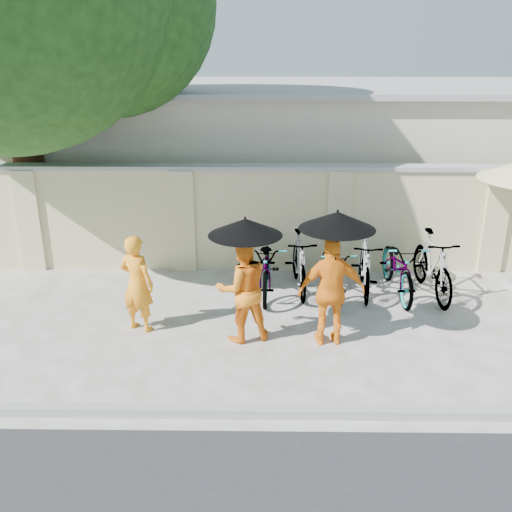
{
  "coord_description": "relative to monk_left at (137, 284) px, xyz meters",
  "views": [
    {
      "loc": [
        0.56,
        -7.49,
        4.23
      ],
      "look_at": [
        0.44,
        0.9,
        1.1
      ],
      "focal_mm": 40.0,
      "sensor_mm": 36.0,
      "label": 1
    }
  ],
  "objects": [
    {
      "name": "parasol_center",
      "position": [
        1.68,
        -0.36,
        1.03
      ],
      "size": [
        1.07,
        1.07,
        0.99
      ],
      "color": "black",
      "rests_on": "ground"
    },
    {
      "name": "monk_right",
      "position": [
        2.94,
        -0.39,
        0.06
      ],
      "size": [
        1.02,
        0.49,
        1.68
      ],
      "primitive_type": "imported",
      "rotation": [
        0.0,
        0.0,
        3.22
      ],
      "color": "orange",
      "rests_on": "ground"
    },
    {
      "name": "kerb",
      "position": [
        1.38,
        -2.23,
        -0.72
      ],
      "size": [
        40.0,
        0.16,
        0.12
      ],
      "primitive_type": "cube",
      "color": "#959595",
      "rests_on": "ground"
    },
    {
      "name": "compound_wall",
      "position": [
        2.38,
        2.67,
        0.22
      ],
      "size": [
        20.0,
        0.3,
        2.0
      ],
      "primitive_type": "cube",
      "color": "beige",
      "rests_on": "ground"
    },
    {
      "name": "parasol_right",
      "position": [
        2.96,
        -0.47,
        1.17
      ],
      "size": [
        1.08,
        1.08,
        1.12
      ],
      "color": "black",
      "rests_on": "ground"
    },
    {
      "name": "ground",
      "position": [
        1.38,
        -0.53,
        -0.78
      ],
      "size": [
        80.0,
        80.0,
        0.0
      ],
      "primitive_type": "plane",
      "color": "silver"
    },
    {
      "name": "monk_left",
      "position": [
        0.0,
        0.0,
        0.0
      ],
      "size": [
        0.67,
        0.57,
        1.56
      ],
      "primitive_type": "imported",
      "rotation": [
        0.0,
        0.0,
        2.73
      ],
      "color": "orange",
      "rests_on": "ground"
    },
    {
      "name": "bike_4",
      "position": [
        4.34,
        1.42,
        -0.26
      ],
      "size": [
        0.76,
        1.99,
        1.03
      ],
      "primitive_type": "imported",
      "rotation": [
        0.0,
        0.0,
        0.04
      ],
      "color": "gray",
      "rests_on": "ground"
    },
    {
      "name": "building_behind",
      "position": [
        3.38,
        6.47,
        0.82
      ],
      "size": [
        14.0,
        6.0,
        3.2
      ],
      "primitive_type": "cube",
      "color": "beige",
      "rests_on": "ground"
    },
    {
      "name": "bike_2",
      "position": [
        3.17,
        1.4,
        -0.32
      ],
      "size": [
        0.76,
        1.78,
        0.91
      ],
      "primitive_type": "imported",
      "rotation": [
        0.0,
        0.0,
        0.09
      ],
      "color": "gray",
      "rests_on": "ground"
    },
    {
      "name": "bike_5",
      "position": [
        4.92,
        1.37,
        -0.2
      ],
      "size": [
        0.68,
        1.94,
        1.15
      ],
      "primitive_type": "imported",
      "rotation": [
        0.0,
        0.0,
        0.08
      ],
      "color": "gray",
      "rests_on": "ground"
    },
    {
      "name": "bike_1",
      "position": [
        2.59,
        1.56,
        -0.24
      ],
      "size": [
        0.61,
        1.81,
        1.07
      ],
      "primitive_type": "imported",
      "rotation": [
        0.0,
        0.0,
        0.06
      ],
      "color": "gray",
      "rests_on": "ground"
    },
    {
      "name": "monk_center",
      "position": [
        1.63,
        -0.28,
        0.06
      ],
      "size": [
        0.97,
        0.85,
        1.67
      ],
      "primitive_type": "imported",
      "rotation": [
        0.0,
        0.0,
        3.46
      ],
      "color": "orange",
      "rests_on": "ground"
    },
    {
      "name": "bike_3",
      "position": [
        3.76,
        1.46,
        -0.26
      ],
      "size": [
        0.65,
        1.78,
        1.04
      ],
      "primitive_type": "imported",
      "rotation": [
        0.0,
        0.0,
        -0.09
      ],
      "color": "gray",
      "rests_on": "ground"
    },
    {
      "name": "bike_0",
      "position": [
        2.0,
        1.43,
        -0.27
      ],
      "size": [
        0.73,
        1.96,
        1.02
      ],
      "primitive_type": "imported",
      "rotation": [
        0.0,
        0.0,
        -0.03
      ],
      "color": "gray",
      "rests_on": "ground"
    }
  ]
}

